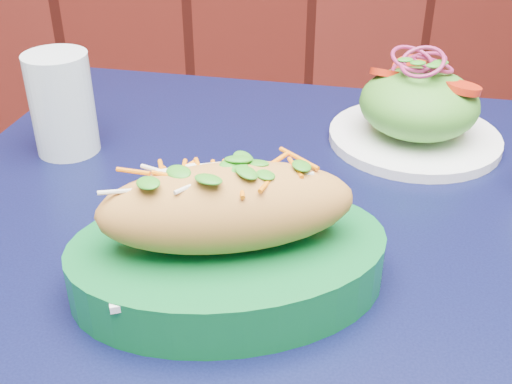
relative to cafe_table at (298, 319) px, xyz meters
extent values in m
cube|color=black|center=(0.00, 0.00, 0.07)|extent=(1.02, 1.02, 0.03)
cylinder|color=black|center=(-0.20, 0.42, -0.30)|extent=(0.04, 0.04, 0.72)
cube|color=white|center=(-0.07, -0.05, 0.13)|extent=(0.21, 0.13, 0.01)
ellipsoid|color=#C6883E|center=(-0.07, -0.05, 0.17)|extent=(0.21, 0.08, 0.07)
cylinder|color=white|center=(0.18, 0.19, 0.09)|extent=(0.20, 0.20, 0.01)
ellipsoid|color=#4C992D|center=(0.18, 0.19, 0.14)|extent=(0.14, 0.14, 0.08)
cylinder|color=red|center=(0.21, 0.16, 0.17)|extent=(0.04, 0.04, 0.01)
cylinder|color=red|center=(0.14, 0.22, 0.17)|extent=(0.04, 0.04, 0.01)
cylinder|color=red|center=(0.18, 0.23, 0.17)|extent=(0.04, 0.04, 0.01)
torus|color=#972155|center=(0.18, 0.19, 0.18)|extent=(0.05, 0.05, 0.00)
torus|color=#972155|center=(0.18, 0.19, 0.18)|extent=(0.05, 0.05, 0.00)
torus|color=#972155|center=(0.18, 0.19, 0.19)|extent=(0.05, 0.05, 0.00)
torus|color=#972155|center=(0.18, 0.19, 0.19)|extent=(0.05, 0.05, 0.00)
torus|color=#972155|center=(0.18, 0.19, 0.20)|extent=(0.05, 0.05, 0.00)
cylinder|color=silver|center=(-0.23, 0.23, 0.15)|extent=(0.07, 0.07, 0.12)
camera|label=1|loc=(-0.11, -0.47, 0.44)|focal=45.00mm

